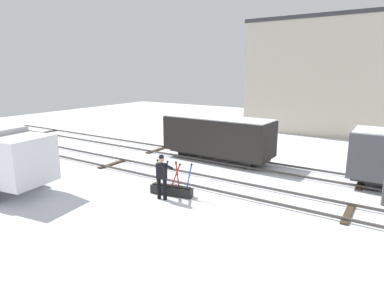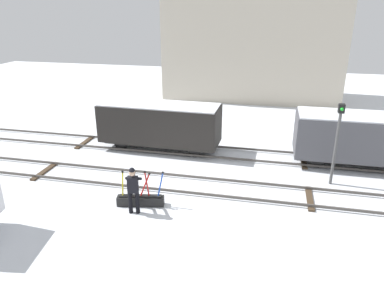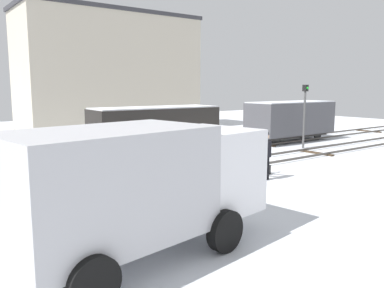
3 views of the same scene
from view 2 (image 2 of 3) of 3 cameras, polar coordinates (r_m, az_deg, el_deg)
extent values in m
plane|color=silver|center=(15.80, -3.88, -6.32)|extent=(60.00, 60.00, 0.00)
cube|color=#4C4742|center=(15.13, -4.65, -7.10)|extent=(44.00, 0.07, 0.10)
cube|color=#4C4742|center=(16.36, -3.19, -4.78)|extent=(44.00, 0.07, 0.10)
cube|color=#423323|center=(18.20, -21.96, -3.92)|extent=(0.24, 1.94, 0.08)
cube|color=#423323|center=(15.35, 17.88, -8.08)|extent=(0.24, 1.94, 0.08)
cube|color=#4C4742|center=(18.45, -1.21, -1.64)|extent=(44.00, 0.07, 0.10)
cube|color=#4C4742|center=(19.75, -0.22, -0.06)|extent=(44.00, 0.07, 0.10)
cube|color=#423323|center=(21.17, -16.35, 0.27)|extent=(0.24, 1.94, 0.08)
cube|color=#423323|center=(18.78, 17.02, -2.49)|extent=(0.24, 1.94, 0.08)
cube|color=black|center=(14.32, -8.01, -8.76)|extent=(1.84, 0.70, 0.36)
cube|color=black|center=(14.22, -8.05, -8.02)|extent=(1.63, 0.51, 0.06)
cylinder|color=yellow|center=(14.11, -10.76, -6.18)|extent=(0.12, 0.08, 1.05)
sphere|color=black|center=(13.87, -10.79, -4.25)|extent=(0.09, 0.09, 0.09)
cylinder|color=black|center=(14.03, -9.16, -6.25)|extent=(0.24, 0.10, 1.04)
sphere|color=black|center=(13.79, -8.93, -4.35)|extent=(0.09, 0.09, 0.09)
cylinder|color=red|center=(13.97, -7.37, -6.40)|extent=(0.44, 0.14, 1.00)
sphere|color=black|center=(13.73, -6.66, -4.61)|extent=(0.09, 0.09, 0.09)
cylinder|color=red|center=(13.95, -7.04, -6.29)|extent=(0.19, 0.09, 1.05)
sphere|color=black|center=(13.73, -7.39, -4.35)|extent=(0.09, 0.09, 0.09)
cylinder|color=#1E47B7|center=(13.89, -4.95, -6.37)|extent=(0.28, 0.11, 1.04)
sphere|color=black|center=(13.65, -4.57, -4.46)|extent=(0.09, 0.09, 0.09)
cylinder|color=black|center=(13.76, -9.58, -8.98)|extent=(0.15, 0.15, 0.86)
cylinder|color=black|center=(13.72, -8.50, -9.02)|extent=(0.15, 0.15, 0.86)
cube|color=black|center=(13.39, -9.22, -6.26)|extent=(0.42, 0.31, 0.61)
sphere|color=tan|center=(13.18, -9.34, -4.48)|extent=(0.23, 0.23, 0.23)
sphere|color=black|center=(13.14, -9.36, -4.10)|extent=(0.21, 0.21, 0.21)
cylinder|color=black|center=(13.60, -9.94, -5.32)|extent=(0.22, 0.57, 0.37)
cylinder|color=black|center=(13.53, -8.18, -5.39)|extent=(0.22, 0.57, 0.36)
cylinder|color=#4C4C4C|center=(16.30, 21.44, -0.80)|extent=(0.12, 0.12, 3.17)
cube|color=black|center=(15.78, 22.29, 5.16)|extent=(0.24, 0.24, 0.36)
sphere|color=green|center=(15.65, 22.36, 5.03)|extent=(0.14, 0.14, 0.14)
cube|color=beige|center=(30.51, 9.52, 15.45)|extent=(13.57, 5.72, 8.81)
cube|color=#2D2B28|center=(19.37, -4.95, 0.27)|extent=(5.91, 1.37, 0.20)
cube|color=black|center=(19.02, -5.04, 3.26)|extent=(6.24, 2.19, 1.92)
cube|color=white|center=(18.74, -5.14, 6.14)|extent=(6.11, 2.11, 0.06)
cylinder|color=black|center=(19.63, -11.03, 0.08)|extent=(0.70, 0.12, 0.70)
cylinder|color=black|center=(20.58, -9.75, 1.16)|extent=(0.70, 0.12, 0.70)
cylinder|color=black|center=(18.36, 0.45, -1.01)|extent=(0.70, 0.12, 0.70)
cylinder|color=black|center=(19.37, 1.23, 0.19)|extent=(0.70, 0.12, 0.70)
cube|color=#2D2B28|center=(19.06, 24.68, -2.03)|extent=(5.82, 1.36, 0.20)
cube|color=#4C4C51|center=(18.70, 25.17, 1.00)|extent=(6.14, 2.24, 1.95)
cube|color=silver|center=(18.41, 25.65, 3.94)|extent=(6.01, 2.15, 0.06)
cylinder|color=black|center=(18.16, 18.91, -2.48)|extent=(0.70, 0.10, 0.70)
cylinder|color=black|center=(19.27, 18.56, -1.07)|extent=(0.70, 0.10, 0.70)
camera|label=1|loc=(4.01, 64.92, -28.00)|focal=30.54mm
camera|label=3|loc=(15.74, -69.26, -7.21)|focal=36.74mm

